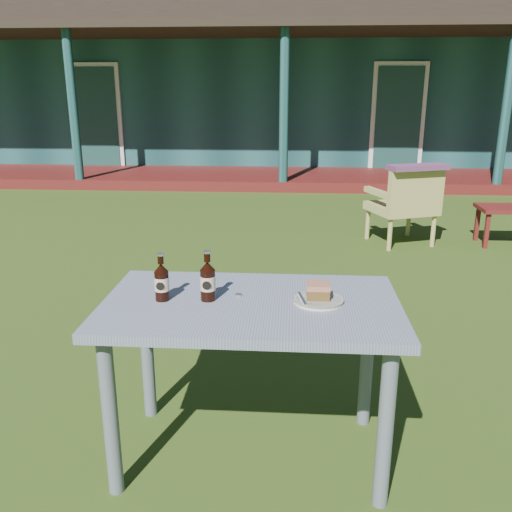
# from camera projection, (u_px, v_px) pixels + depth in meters

# --- Properties ---
(ground) EXTENTS (80.00, 80.00, 0.00)m
(ground) POSITION_uv_depth(u_px,v_px,m) (268.00, 311.00, 3.92)
(ground) COLOR #334916
(pavilion) EXTENTS (15.80, 8.30, 3.45)m
(pavilion) POSITION_uv_depth(u_px,v_px,m) (288.00, 86.00, 12.39)
(pavilion) COLOR #1A4444
(pavilion) RESTS_ON ground
(cafe_table) EXTENTS (1.20, 0.70, 0.72)m
(cafe_table) POSITION_uv_depth(u_px,v_px,m) (251.00, 325.00, 2.21)
(cafe_table) COLOR slate
(cafe_table) RESTS_ON ground
(plate) EXTENTS (0.20, 0.20, 0.01)m
(plate) POSITION_uv_depth(u_px,v_px,m) (318.00, 300.00, 2.18)
(plate) COLOR silver
(plate) RESTS_ON cafe_table
(cake_slice) EXTENTS (0.09, 0.09, 0.06)m
(cake_slice) POSITION_uv_depth(u_px,v_px,m) (318.00, 290.00, 2.18)
(cake_slice) COLOR #513A1A
(cake_slice) RESTS_ON plate
(fork) EXTENTS (0.04, 0.14, 0.00)m
(fork) POSITION_uv_depth(u_px,v_px,m) (302.00, 299.00, 2.17)
(fork) COLOR silver
(fork) RESTS_ON plate
(cola_bottle_near) EXTENTS (0.06, 0.06, 0.21)m
(cola_bottle_near) POSITION_uv_depth(u_px,v_px,m) (208.00, 281.00, 2.17)
(cola_bottle_near) COLOR black
(cola_bottle_near) RESTS_ON cafe_table
(cola_bottle_far) EXTENTS (0.06, 0.06, 0.20)m
(cola_bottle_far) POSITION_uv_depth(u_px,v_px,m) (162.00, 282.00, 2.18)
(cola_bottle_far) COLOR black
(cola_bottle_far) RESTS_ON cafe_table
(bottle_cap) EXTENTS (0.03, 0.03, 0.01)m
(bottle_cap) POSITION_uv_depth(u_px,v_px,m) (239.00, 295.00, 2.24)
(bottle_cap) COLOR silver
(bottle_cap) RESTS_ON cafe_table
(armchair_left) EXTENTS (0.74, 0.72, 0.79)m
(armchair_left) POSITION_uv_depth(u_px,v_px,m) (406.00, 202.00, 5.48)
(armchair_left) COLOR tan
(armchair_left) RESTS_ON ground
(floral_throw) EXTENTS (0.63, 0.40, 0.05)m
(floral_throw) POSITION_uv_depth(u_px,v_px,m) (418.00, 167.00, 5.22)
(floral_throw) COLOR #62355A
(floral_throw) RESTS_ON armchair_left
(side_table) EXTENTS (0.60, 0.40, 0.40)m
(side_table) POSITION_uv_depth(u_px,v_px,m) (509.00, 212.00, 5.50)
(side_table) COLOR #541614
(side_table) RESTS_ON ground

